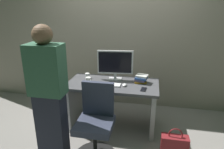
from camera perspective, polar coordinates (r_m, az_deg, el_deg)
name	(u,v)px	position (r m, az deg, el deg)	size (l,w,h in m)	color
ground_plane	(113,125)	(3.37, 0.17, -13.98)	(9.00, 9.00, 0.00)	gray
wall_back	(122,24)	(3.72, 2.89, 13.77)	(6.40, 0.10, 3.00)	#9E9384
desk	(113,97)	(3.13, 0.18, -6.29)	(1.34, 0.68, 0.73)	#4C4C51
office_chair	(96,125)	(2.60, -4.52, -13.76)	(0.52, 0.52, 0.94)	black
person_at_desk	(49,95)	(2.49, -17.16, -5.35)	(0.40, 0.24, 1.64)	#262838
monitor	(115,64)	(3.10, 0.90, 3.07)	(0.54, 0.16, 0.46)	silver
keyboard	(106,84)	(2.96, -1.79, -2.78)	(0.43, 0.13, 0.02)	white
mouse	(124,85)	(2.93, 3.47, -2.91)	(0.06, 0.10, 0.03)	white
cup_near_keyboard	(88,80)	(3.04, -6.61, -1.57)	(0.08, 0.08, 0.09)	white
cup_by_monitor	(87,76)	(3.24, -6.86, -0.34)	(0.07, 0.07, 0.08)	silver
book_stack	(141,79)	(3.06, 8.07, -1.19)	(0.21, 0.19, 0.12)	gold
cell_phone	(144,89)	(2.84, 8.77, -4.10)	(0.07, 0.14, 0.01)	black
handbag	(174,145)	(2.87, 16.95, -18.20)	(0.34, 0.14, 0.38)	maroon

